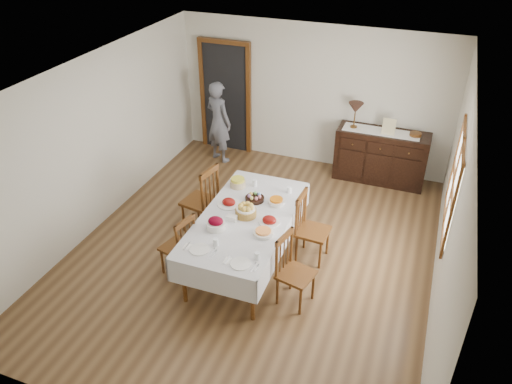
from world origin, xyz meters
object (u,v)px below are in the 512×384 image
(chair_right_far, at_px, (310,227))
(table_lamp, at_px, (356,109))
(person, at_px, (219,119))
(chair_right_near, at_px, (293,270))
(chair_left_near, at_px, (180,245))
(chair_left_far, at_px, (202,199))
(sideboard, at_px, (381,156))
(dining_table, at_px, (246,223))

(chair_right_far, distance_m, table_lamp, 2.67)
(person, bearing_deg, chair_right_near, 150.06)
(chair_right_far, bearing_deg, person, 49.90)
(chair_right_far, height_order, person, person)
(chair_left_near, bearing_deg, chair_left_far, -156.24)
(chair_left_near, height_order, chair_right_near, chair_right_near)
(chair_right_near, height_order, person, person)
(person, bearing_deg, chair_left_far, 130.85)
(sideboard, relative_size, person, 0.95)
(sideboard, relative_size, table_lamp, 3.42)
(chair_left_far, height_order, chair_right_near, chair_left_far)
(chair_left_near, xyz_separation_m, table_lamp, (1.59, 3.50, 0.83))
(table_lamp, bearing_deg, sideboard, 1.83)
(table_lamp, bearing_deg, person, -173.83)
(dining_table, distance_m, chair_left_far, 1.05)
(chair_left_far, relative_size, table_lamp, 2.41)
(chair_right_near, bearing_deg, table_lamp, 12.68)
(dining_table, height_order, chair_left_near, chair_left_near)
(chair_left_far, height_order, person, person)
(sideboard, xyz_separation_m, table_lamp, (-0.53, -0.02, 0.83))
(chair_right_far, xyz_separation_m, table_lamp, (0.06, 2.56, 0.78))
(chair_left_far, relative_size, person, 0.66)
(chair_left_far, bearing_deg, dining_table, 70.20)
(chair_right_near, bearing_deg, chair_left_near, 104.23)
(dining_table, distance_m, sideboard, 3.32)
(chair_left_far, relative_size, chair_right_near, 1.12)
(sideboard, distance_m, table_lamp, 0.98)
(chair_left_near, bearing_deg, chair_right_far, 136.73)
(dining_table, relative_size, chair_right_far, 2.24)
(chair_left_near, bearing_deg, table_lamp, 170.58)
(table_lamp, bearing_deg, chair_right_near, -90.41)
(person, relative_size, table_lamp, 3.62)
(person, xyz_separation_m, table_lamp, (2.47, 0.27, 0.47))
(chair_left_near, bearing_deg, dining_table, 139.01)
(dining_table, bearing_deg, person, 120.20)
(chair_left_far, distance_m, chair_right_far, 1.69)
(chair_right_near, relative_size, table_lamp, 2.14)
(chair_left_near, distance_m, person, 3.37)
(chair_left_far, relative_size, chair_right_far, 1.07)
(chair_right_near, relative_size, sideboard, 0.63)
(dining_table, distance_m, person, 3.18)
(sideboard, bearing_deg, chair_left_near, -121.01)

